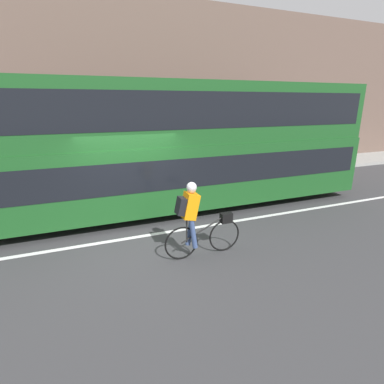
% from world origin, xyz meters
% --- Properties ---
extents(ground_plane, '(80.00, 80.00, 0.00)m').
position_xyz_m(ground_plane, '(0.00, 0.00, 0.00)').
color(ground_plane, '#38383A').
extents(road_center_line, '(50.00, 0.14, 0.01)m').
position_xyz_m(road_center_line, '(0.00, 0.25, 0.00)').
color(road_center_line, silver).
rests_on(road_center_line, ground_plane).
extents(sidewalk_curb, '(60.00, 2.54, 0.15)m').
position_xyz_m(sidewalk_curb, '(0.00, 5.71, 0.07)').
color(sidewalk_curb, gray).
rests_on(sidewalk_curb, ground_plane).
extents(building_facade, '(60.00, 0.30, 7.56)m').
position_xyz_m(building_facade, '(0.00, 7.13, 3.78)').
color(building_facade, brown).
rests_on(building_facade, ground_plane).
extents(bus, '(11.52, 2.51, 3.83)m').
position_xyz_m(bus, '(2.03, 1.94, 2.11)').
color(bus, black).
rests_on(bus, ground_plane).
extents(cyclist_on_bike, '(1.78, 0.32, 1.70)m').
position_xyz_m(cyclist_on_bike, '(1.01, -1.19, 0.91)').
color(cyclist_on_bike, black).
rests_on(cyclist_on_bike, ground_plane).
extents(trash_bin, '(0.58, 0.58, 0.92)m').
position_xyz_m(trash_bin, '(6.14, 5.59, 0.61)').
color(trash_bin, '#515156').
rests_on(trash_bin, sidewalk_curb).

